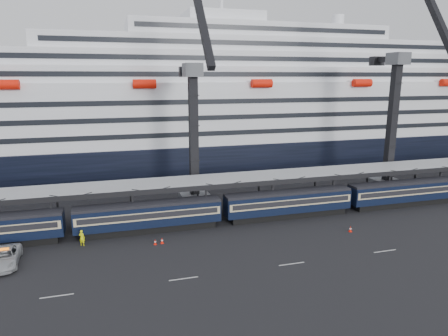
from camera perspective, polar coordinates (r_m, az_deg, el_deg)
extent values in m
plane|color=black|center=(55.59, 21.13, -9.12)|extent=(260.00, 260.00, 0.00)
cube|color=beige|center=(42.17, -22.78, -16.51)|extent=(3.00, 0.15, 0.02)
cube|color=beige|center=(42.22, -5.80, -15.45)|extent=(3.00, 0.15, 0.02)
cube|color=beige|center=(45.56, 9.64, -13.34)|extent=(3.00, 0.15, 0.02)
cube|color=beige|center=(51.54, 22.01, -10.94)|extent=(3.00, 0.15, 0.02)
cube|color=black|center=(54.47, -10.56, -8.38)|extent=(17.48, 2.40, 0.90)
cube|color=black|center=(53.85, -10.64, -6.60)|extent=(19.00, 2.80, 2.70)
cube|color=beige|center=(53.76, -10.65, -6.29)|extent=(18.62, 2.92, 1.05)
cube|color=black|center=(53.74, -10.66, -6.24)|extent=(17.86, 2.98, 0.70)
cube|color=black|center=(53.38, -10.71, -5.08)|extent=(19.00, 2.50, 0.35)
cube|color=black|center=(59.46, 9.11, -6.49)|extent=(17.48, 2.40, 0.90)
cube|color=black|center=(58.89, 9.17, -4.83)|extent=(19.00, 2.80, 2.70)
cube|color=beige|center=(58.80, 9.18, -4.55)|extent=(18.62, 2.92, 1.05)
cube|color=black|center=(58.78, 9.18, -4.51)|extent=(17.86, 2.98, 0.70)
cube|color=black|center=(58.45, 9.22, -3.43)|extent=(19.00, 2.50, 0.35)
cube|color=black|center=(70.02, 24.17, -4.50)|extent=(17.48, 2.40, 0.90)
cube|color=black|center=(69.54, 24.31, -3.08)|extent=(19.00, 2.80, 2.70)
cube|color=beige|center=(69.46, 24.33, -2.84)|extent=(18.62, 2.92, 1.05)
cube|color=black|center=(69.45, 24.34, -2.80)|extent=(17.86, 2.98, 0.70)
cube|color=black|center=(69.17, 24.42, -1.89)|extent=(19.00, 2.50, 0.35)
cube|color=#9DA0A5|center=(65.10, 14.18, -0.48)|extent=(130.00, 6.00, 0.25)
cube|color=black|center=(62.67, 15.53, -1.35)|extent=(130.00, 0.25, 0.70)
cube|color=black|center=(67.71, 12.91, -0.16)|extent=(130.00, 0.25, 0.70)
cube|color=black|center=(55.23, -23.34, -6.47)|extent=(0.25, 0.25, 5.40)
cube|color=black|center=(60.52, -22.71, -4.76)|extent=(0.25, 0.25, 5.40)
cube|color=black|center=(54.72, -12.88, -5.89)|extent=(0.25, 0.25, 5.40)
cube|color=black|center=(60.06, -13.19, -4.21)|extent=(0.25, 0.25, 5.40)
cube|color=black|center=(56.02, -2.58, -5.12)|extent=(0.25, 0.25, 5.40)
cube|color=black|center=(61.24, -3.80, -3.56)|extent=(0.25, 0.25, 5.40)
cube|color=black|center=(59.01, 6.93, -4.26)|extent=(0.25, 0.25, 5.40)
cube|color=black|center=(63.99, 4.99, -2.86)|extent=(0.25, 0.25, 5.40)
cube|color=black|center=(63.45, 15.30, -3.41)|extent=(0.25, 0.25, 5.40)
cube|color=black|center=(68.11, 12.89, -2.17)|extent=(0.25, 0.25, 5.40)
cube|color=black|center=(69.06, 22.44, -2.63)|extent=(0.25, 0.25, 5.40)
cube|color=black|center=(73.36, 19.76, -1.53)|extent=(0.25, 0.25, 5.40)
cube|color=black|center=(75.59, 28.41, -1.93)|extent=(0.25, 0.25, 5.40)
cube|color=black|center=(79.54, 25.64, -0.97)|extent=(0.25, 0.25, 5.40)
cube|color=black|center=(93.92, 4.38, 2.73)|extent=(200.00, 28.00, 7.00)
cube|color=silver|center=(92.72, 4.48, 8.51)|extent=(190.00, 26.88, 12.00)
cube|color=silver|center=(92.46, 4.56, 13.15)|extent=(160.00, 24.64, 3.00)
cube|color=black|center=(80.97, 7.69, 13.12)|extent=(153.60, 0.12, 0.90)
cube|color=silver|center=(92.52, 4.60, 15.01)|extent=(124.00, 21.84, 3.00)
cube|color=black|center=(82.33, 7.36, 15.22)|extent=(119.04, 0.12, 0.90)
cube|color=silver|center=(92.68, 4.63, 16.86)|extent=(90.00, 19.04, 3.00)
cube|color=black|center=(83.80, 7.03, 17.24)|extent=(86.40, 0.12, 0.90)
cube|color=silver|center=(92.94, 4.67, 18.71)|extent=(56.00, 16.24, 3.00)
cube|color=black|center=(85.37, 6.70, 19.19)|extent=(53.76, 0.12, 0.90)
cube|color=silver|center=(90.78, -0.36, 20.48)|extent=(16.00, 12.00, 2.50)
cylinder|color=silver|center=(101.94, 15.94, 19.46)|extent=(2.80, 2.80, 3.00)
cylinder|color=#FF1A08|center=(74.34, -28.72, 10.41)|extent=(4.00, 1.60, 1.60)
cylinder|color=#FF1A08|center=(72.90, -11.30, 11.70)|extent=(4.00, 1.60, 1.60)
cylinder|color=#FF1A08|center=(77.92, 5.40, 11.94)|extent=(4.00, 1.60, 1.60)
cylinder|color=#FF1A08|center=(88.29, 19.10, 11.41)|extent=(4.00, 1.60, 1.60)
cube|color=#484B4F|center=(63.80, -4.20, -4.48)|extent=(4.50, 4.50, 2.00)
cube|color=black|center=(61.56, -4.35, 4.44)|extent=(1.30, 1.30, 18.00)
cube|color=#484B4F|center=(60.91, -4.51, 13.78)|extent=(2.60, 3.20, 2.00)
cube|color=black|center=(55.81, -3.38, 20.99)|extent=(0.90, 12.26, 14.37)
cube|color=black|center=(63.38, -4.98, 13.74)|extent=(0.90, 5.04, 0.90)
cube|color=black|center=(65.85, -5.41, 13.52)|extent=(2.20, 1.60, 1.60)
cube|color=#484B4F|center=(77.65, 22.16, -2.26)|extent=(4.50, 4.50, 2.00)
cube|color=black|center=(75.72, 22.87, 5.81)|extent=(1.30, 1.30, 20.00)
cube|color=#484B4F|center=(75.35, 23.62, 14.12)|extent=(2.60, 3.20, 2.00)
cube|color=black|center=(71.79, 27.31, 20.50)|extent=(0.90, 12.21, 16.90)
cube|color=black|center=(77.55, 22.28, 14.17)|extent=(0.90, 5.60, 0.90)
cube|color=black|center=(79.78, 21.00, 14.07)|extent=(2.20, 1.60, 1.60)
imported|color=#A3A6AA|center=(50.36, -28.91, -11.12)|extent=(3.33, 6.56, 1.78)
imported|color=#F7FF0D|center=(51.95, -19.64, -9.37)|extent=(0.86, 0.73, 1.99)
cube|color=#FF1A08|center=(51.82, -28.27, -11.43)|extent=(0.41, 0.41, 0.04)
cone|color=#FF1A08|center=(51.66, -28.32, -11.01)|extent=(0.35, 0.35, 0.78)
cylinder|color=white|center=(51.66, -28.32, -11.01)|extent=(0.29, 0.29, 0.13)
cube|color=#FF1A08|center=(50.35, -9.80, -10.70)|extent=(0.35, 0.35, 0.04)
cone|color=#FF1A08|center=(50.21, -9.81, -10.34)|extent=(0.29, 0.29, 0.66)
cylinder|color=white|center=(50.21, -9.81, -10.34)|extent=(0.25, 0.25, 0.11)
cube|color=#FF1A08|center=(50.53, -8.83, -10.57)|extent=(0.38, 0.38, 0.04)
cone|color=#FF1A08|center=(50.38, -8.85, -10.17)|extent=(0.32, 0.32, 0.73)
cylinder|color=white|center=(50.38, -8.85, -10.17)|extent=(0.27, 0.27, 0.12)
cube|color=#FF1A08|center=(56.01, 17.58, -8.65)|extent=(0.40, 0.40, 0.04)
cone|color=#FF1A08|center=(55.87, 17.61, -8.27)|extent=(0.34, 0.34, 0.76)
cylinder|color=white|center=(55.87, 17.61, -8.27)|extent=(0.29, 0.29, 0.13)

